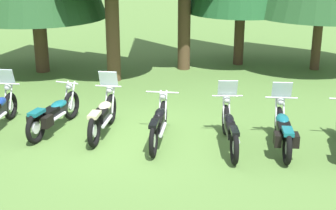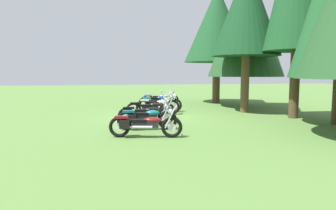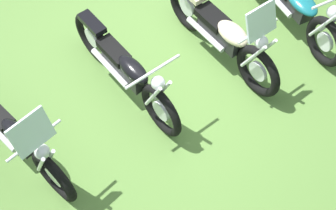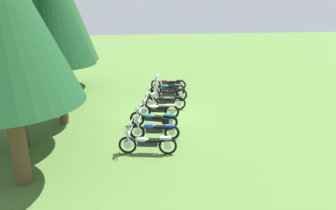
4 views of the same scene
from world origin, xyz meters
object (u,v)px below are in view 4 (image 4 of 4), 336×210
(motorcycle_6, at_px, (168,88))
(pine_tree_1, at_px, (4,22))
(motorcycle_7, at_px, (169,83))
(motorcycle_3, at_px, (157,110))
(pine_tree_4, at_px, (33,4))
(motorcycle_4, at_px, (165,102))
(motorcycle_5, at_px, (168,94))
(pine_tree_2, at_px, (52,11))
(motorcycle_1, at_px, (154,130))
(motorcycle_2, at_px, (154,119))
(pine_tree_5, at_px, (58,7))
(motorcycle_0, at_px, (147,143))

(motorcycle_6, relative_size, pine_tree_1, 0.27)
(motorcycle_6, bearing_deg, motorcycle_7, -92.73)
(motorcycle_6, bearing_deg, motorcycle_3, 82.52)
(pine_tree_4, bearing_deg, motorcycle_3, -123.76)
(motorcycle_4, bearing_deg, motorcycle_5, -92.70)
(motorcycle_7, bearing_deg, pine_tree_2, 54.47)
(motorcycle_6, bearing_deg, motorcycle_1, 84.89)
(motorcycle_7, bearing_deg, motorcycle_5, 93.03)
(motorcycle_1, xyz_separation_m, motorcycle_6, (6.51, -1.52, 0.01))
(motorcycle_2, xyz_separation_m, pine_tree_5, (8.10, 5.43, 4.90))
(motorcycle_2, bearing_deg, motorcycle_3, -81.38)
(pine_tree_1, relative_size, pine_tree_4, 0.89)
(motorcycle_4, bearing_deg, motorcycle_6, -91.27)
(motorcycle_0, height_order, motorcycle_3, motorcycle_3)
(motorcycle_1, height_order, motorcycle_7, motorcycle_1)
(motorcycle_4, bearing_deg, motorcycle_3, 76.07)
(motorcycle_1, distance_m, pine_tree_1, 7.10)
(motorcycle_0, xyz_separation_m, motorcycle_3, (3.85, -0.81, -0.00))
(pine_tree_2, xyz_separation_m, pine_tree_4, (4.38, 1.90, 0.24))
(pine_tree_1, height_order, pine_tree_5, pine_tree_5)
(motorcycle_1, relative_size, pine_tree_5, 0.25)
(motorcycle_5, distance_m, motorcycle_7, 2.48)
(motorcycle_7, relative_size, pine_tree_2, 0.30)
(motorcycle_6, relative_size, pine_tree_4, 0.24)
(motorcycle_0, relative_size, motorcycle_6, 1.05)
(motorcycle_3, xyz_separation_m, motorcycle_5, (2.83, -0.91, -0.02))
(pine_tree_4, bearing_deg, pine_tree_1, -174.18)
(pine_tree_1, distance_m, pine_tree_4, 6.95)
(motorcycle_3, height_order, motorcycle_5, motorcycle_3)
(pine_tree_4, xyz_separation_m, pine_tree_5, (2.53, -0.85, -0.21))
(motorcycle_1, distance_m, motorcycle_4, 3.96)
(motorcycle_2, distance_m, motorcycle_7, 6.67)
(motorcycle_7, height_order, pine_tree_2, pine_tree_2)
(motorcycle_6, bearing_deg, motorcycle_4, 86.82)
(pine_tree_1, bearing_deg, motorcycle_7, -42.64)
(motorcycle_0, distance_m, pine_tree_1, 6.92)
(motorcycle_1, bearing_deg, motorcycle_3, -89.85)
(motorcycle_1, bearing_deg, pine_tree_1, 9.19)
(motorcycle_5, relative_size, pine_tree_4, 0.25)
(motorcycle_2, height_order, motorcycle_4, motorcycle_4)
(motorcycle_5, bearing_deg, pine_tree_2, 29.63)
(motorcycle_1, height_order, motorcycle_2, motorcycle_1)
(motorcycle_4, height_order, pine_tree_2, pine_tree_2)
(motorcycle_0, bearing_deg, motorcycle_2, -91.17)
(pine_tree_1, xyz_separation_m, pine_tree_5, (9.43, -0.15, 0.30))
(motorcycle_0, xyz_separation_m, pine_tree_1, (1.32, 5.03, 4.57))
(pine_tree_4, bearing_deg, motorcycle_2, -131.55)
(motorcycle_7, xyz_separation_m, pine_tree_2, (-5.28, 5.99, 4.89))
(pine_tree_5, bearing_deg, motorcycle_2, -146.18)
(motorcycle_4, xyz_separation_m, motorcycle_7, (3.99, -0.78, -0.03))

